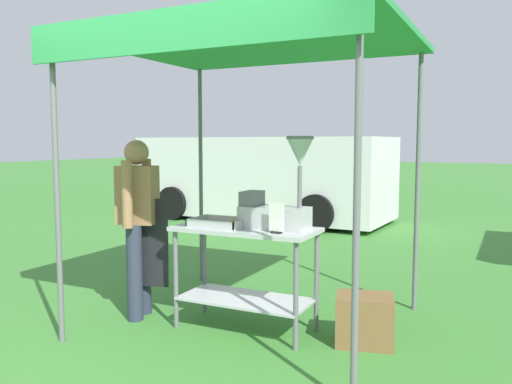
# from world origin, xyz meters

# --- Properties ---
(ground_plane) EXTENTS (70.00, 70.00, 0.00)m
(ground_plane) POSITION_xyz_m (0.00, 6.00, 0.00)
(ground_plane) COLOR #3D7F33
(stall_canopy) EXTENTS (2.59, 2.29, 2.46)m
(stall_canopy) POSITION_xyz_m (0.18, 1.35, 2.35)
(stall_canopy) COLOR slate
(stall_canopy) RESTS_ON ground
(donut_cart) EXTENTS (1.20, 0.56, 0.88)m
(donut_cart) POSITION_xyz_m (0.18, 1.25, 0.64)
(donut_cart) COLOR #B7B7BC
(donut_cart) RESTS_ON ground
(donut_tray) EXTENTS (0.46, 0.33, 0.07)m
(donut_tray) POSITION_xyz_m (-0.02, 1.18, 0.90)
(donut_tray) COLOR #B7B7BC
(donut_tray) RESTS_ON donut_cart
(donut_fryer) EXTENTS (0.61, 0.28, 0.76)m
(donut_fryer) POSITION_xyz_m (0.46, 1.31, 1.12)
(donut_fryer) COLOR #B7B7BC
(donut_fryer) RESTS_ON donut_cart
(menu_sign) EXTENTS (0.13, 0.05, 0.24)m
(menu_sign) POSITION_xyz_m (0.54, 1.10, 0.98)
(menu_sign) COLOR black
(menu_sign) RESTS_ON donut_cart
(vendor) EXTENTS (0.47, 0.53, 1.61)m
(vendor) POSITION_xyz_m (-0.83, 1.11, 0.90)
(vendor) COLOR #2D3347
(vendor) RESTS_ON ground
(supply_crate) EXTENTS (0.51, 0.44, 0.39)m
(supply_crate) POSITION_xyz_m (1.17, 1.38, 0.20)
(supply_crate) COLOR brown
(supply_crate) RESTS_ON ground
(van_white) EXTENTS (5.23, 2.29, 1.69)m
(van_white) POSITION_xyz_m (-2.49, 7.13, 0.88)
(van_white) COLOR white
(van_white) RESTS_ON ground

